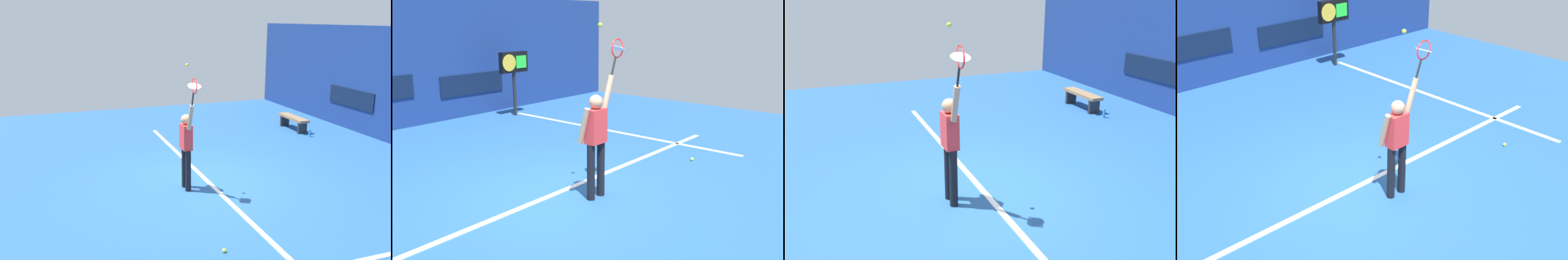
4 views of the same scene
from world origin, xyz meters
The scene contains 8 objects.
ground_plane centered at (0.00, 0.00, 0.00)m, with size 18.00×18.00×0.00m, color #23518C.
sponsor_banner_portside centered at (-3.00, 6.35, 1.08)m, with size 2.20×0.03×0.60m, color #0C1933.
court_baseline centered at (0.00, 0.06, 0.01)m, with size 10.00×0.10×0.01m, color white.
tennis_player centered at (0.25, -0.54, 1.01)m, with size 0.68×0.31×1.97m.
tennis_racket centered at (0.78, -0.54, 2.34)m, with size 0.40×0.27×0.63m.
tennis_ball centered at (0.34, -0.54, 2.75)m, with size 0.07×0.07×0.07m, color #CCE033.
court_bench centered at (-3.59, 4.55, 0.34)m, with size 1.40×0.36×0.45m.
water_bottle centered at (-2.60, 4.55, 0.12)m, with size 0.07×0.07×0.24m, color #338CD8.
Camera 3 is at (5.94, -2.31, 3.24)m, focal length 38.61 mm.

